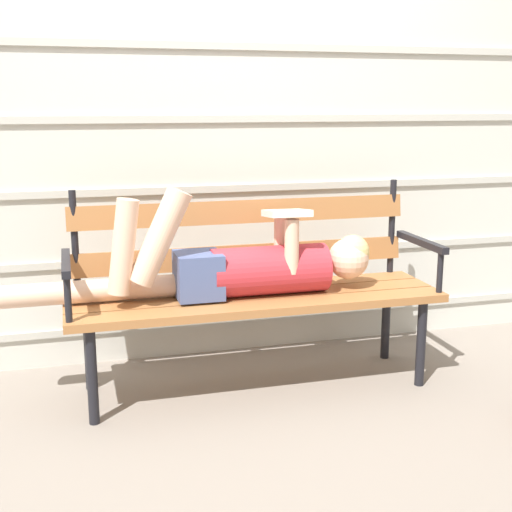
{
  "coord_description": "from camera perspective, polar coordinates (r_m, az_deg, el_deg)",
  "views": [
    {
      "loc": [
        -0.8,
        -2.83,
        1.3
      ],
      "look_at": [
        0.0,
        0.06,
        0.63
      ],
      "focal_mm": 48.22,
      "sensor_mm": 36.0,
      "label": 1
    }
  ],
  "objects": [
    {
      "name": "ground_plane",
      "position": [
        3.22,
        0.28,
        -11.17
      ],
      "size": [
        12.0,
        12.0,
        0.0
      ],
      "primitive_type": "plane",
      "color": "gray"
    },
    {
      "name": "reclining_person",
      "position": [
        3.06,
        -1.45,
        -0.76
      ],
      "size": [
        1.67,
        0.26,
        0.52
      ],
      "color": "#B72D38"
    },
    {
      "name": "house_siding",
      "position": [
        3.52,
        -2.39,
        11.32
      ],
      "size": [
        5.2,
        0.08,
        2.44
      ],
      "color": "beige",
      "rests_on": "ground"
    },
    {
      "name": "park_bench",
      "position": [
        3.17,
        -0.34,
        -2.02
      ],
      "size": [
        1.69,
        0.49,
        0.92
      ],
      "color": "#9E6638",
      "rests_on": "ground"
    }
  ]
}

